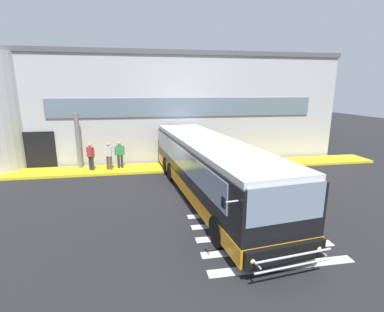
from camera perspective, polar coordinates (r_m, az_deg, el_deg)
The scene contains 9 objects.
ground_plane at distance 13.58m, azimuth -1.61°, elevation -7.96°, with size 80.00×90.00×0.02m, color #232326.
bay_paint_stripes at distance 10.38m, azimuth 13.27°, elevation -15.35°, with size 4.40×3.96×0.01m.
terminal_building at distance 24.24m, azimuth -7.26°, elevation 10.32°, with size 25.30×13.80×7.38m.
boarding_curb at distance 18.08m, azimuth -3.75°, elevation -2.23°, with size 27.50×2.00×0.15m, color yellow.
entry_support_column at distance 18.65m, azimuth -22.16°, elevation 2.86°, with size 0.28×0.28×3.39m, color slate.
bus_main_foreground at distance 13.04m, azimuth 3.44°, elevation -2.65°, with size 4.02×12.69×2.70m.
passenger_near_column at distance 17.93m, azimuth -19.94°, elevation 0.15°, with size 0.51×0.39×1.68m.
passenger_by_doorway at distance 17.73m, azimuth -16.55°, elevation 0.38°, with size 0.56×0.46×1.68m.
passenger_at_curb_edge at distance 17.92m, azimuth -14.48°, elevation 0.53°, with size 0.59×0.26×1.68m.
Camera 1 is at (-1.74, -12.53, 4.93)m, focal length 26.19 mm.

